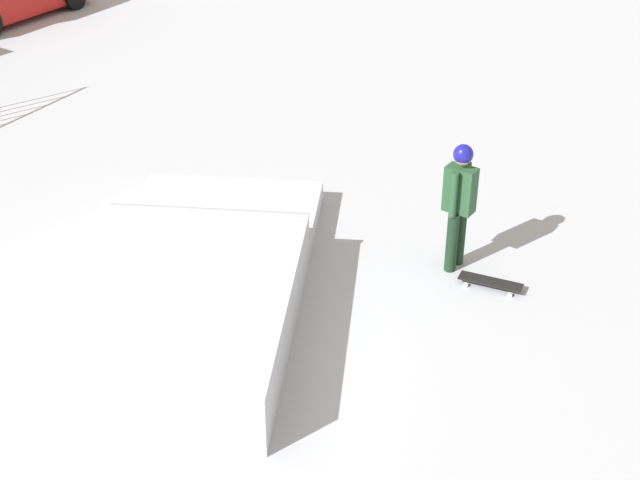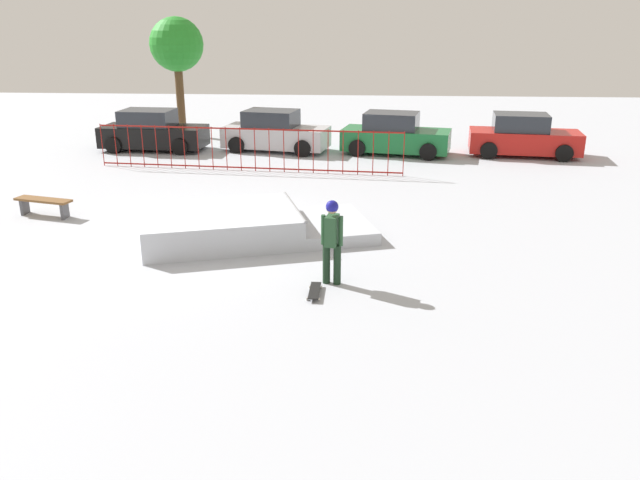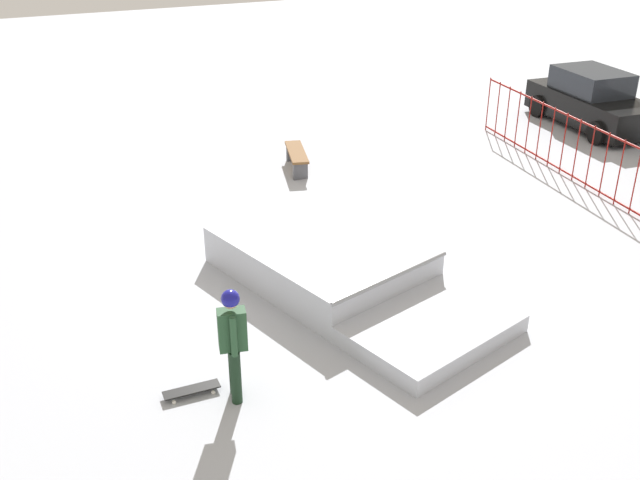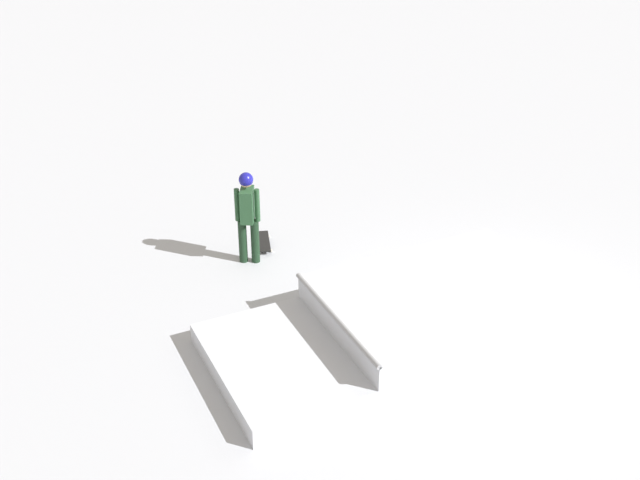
% 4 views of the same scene
% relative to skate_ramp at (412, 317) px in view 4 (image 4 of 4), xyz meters
% --- Properties ---
extents(ground_plane, '(60.00, 60.00, 0.00)m').
position_rel_skate_ramp_xyz_m(ground_plane, '(-1.06, 0.08, -0.32)').
color(ground_plane, '#B2B7C1').
extents(skate_ramp, '(5.93, 4.09, 0.74)m').
position_rel_skate_ramp_xyz_m(skate_ramp, '(0.00, 0.00, 0.00)').
color(skate_ramp, silver).
rests_on(skate_ramp, ground).
extents(skater, '(0.43, 0.41, 1.73)m').
position_rel_skate_ramp_xyz_m(skater, '(2.32, -2.61, 0.69)').
color(skater, black).
rests_on(skater, ground).
extents(skateboard, '(0.27, 0.80, 0.09)m').
position_rel_skate_ramp_xyz_m(skateboard, '(2.02, -3.17, -0.24)').
color(skateboard, black).
rests_on(skateboard, ground).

